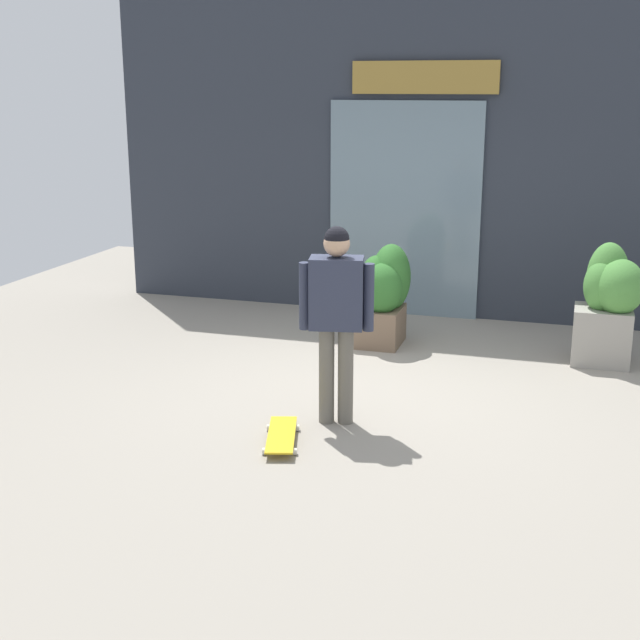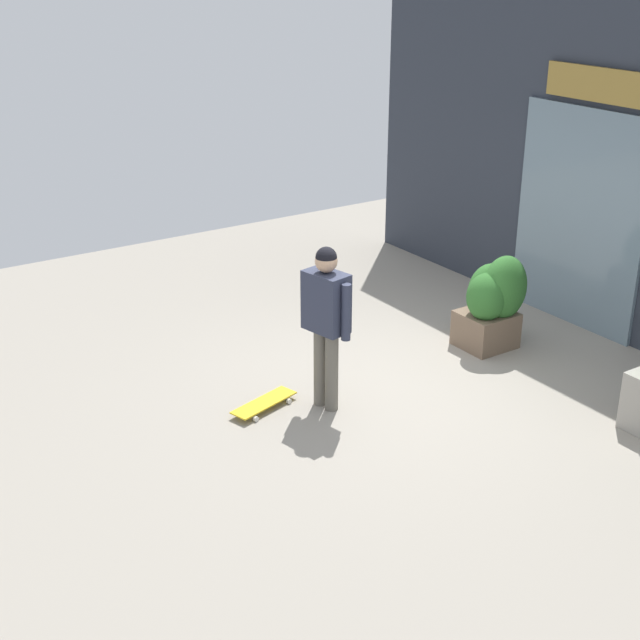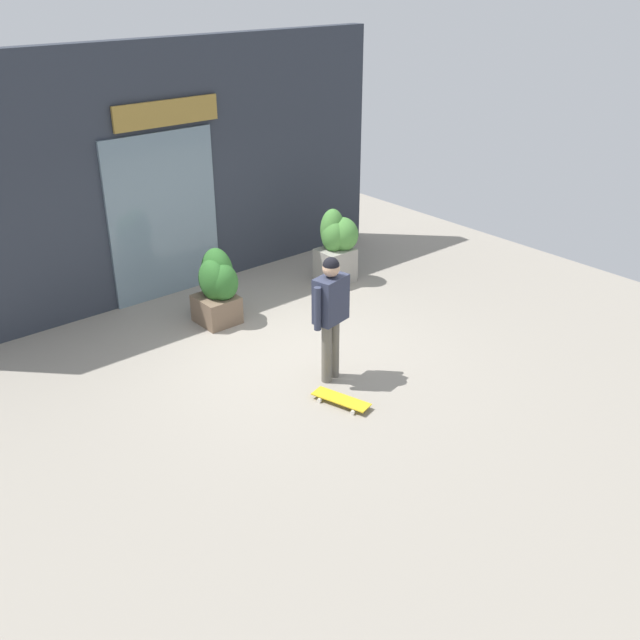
{
  "view_description": "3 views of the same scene",
  "coord_description": "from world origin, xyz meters",
  "px_view_note": "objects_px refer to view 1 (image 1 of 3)",
  "views": [
    {
      "loc": [
        1.82,
        -7.4,
        2.77
      ],
      "look_at": [
        -0.19,
        -0.78,
        0.88
      ],
      "focal_mm": 48.46,
      "sensor_mm": 36.0,
      "label": 1
    },
    {
      "loc": [
        6.45,
        -5.17,
        4.26
      ],
      "look_at": [
        -0.19,
        -0.78,
        0.88
      ],
      "focal_mm": 49.6,
      "sensor_mm": 36.0,
      "label": 2
    },
    {
      "loc": [
        -5.4,
        -6.91,
        4.86
      ],
      "look_at": [
        -0.19,
        -0.78,
        0.88
      ],
      "focal_mm": 40.91,
      "sensor_mm": 36.0,
      "label": 3
    }
  ],
  "objects_px": {
    "skateboarder": "(336,305)",
    "planter_box_left": "(608,300)",
    "skateboard": "(281,435)",
    "planter_box_right": "(382,293)"
  },
  "relations": [
    {
      "from": "skateboard",
      "to": "planter_box_right",
      "type": "relative_size",
      "value": 0.7
    },
    {
      "from": "skateboarder",
      "to": "skateboard",
      "type": "xyz_separation_m",
      "value": [
        -0.3,
        -0.54,
        -0.97
      ]
    },
    {
      "from": "skateboard",
      "to": "planter_box_left",
      "type": "distance_m",
      "value": 3.87
    },
    {
      "from": "skateboard",
      "to": "planter_box_left",
      "type": "height_order",
      "value": "planter_box_left"
    },
    {
      "from": "planter_box_left",
      "to": "planter_box_right",
      "type": "height_order",
      "value": "planter_box_left"
    },
    {
      "from": "skateboard",
      "to": "planter_box_left",
      "type": "xyz_separation_m",
      "value": [
        2.49,
        2.9,
        0.6
      ]
    },
    {
      "from": "skateboarder",
      "to": "planter_box_left",
      "type": "relative_size",
      "value": 1.35
    },
    {
      "from": "skateboard",
      "to": "skateboarder",
      "type": "bearing_deg",
      "value": 135.16
    },
    {
      "from": "skateboard",
      "to": "planter_box_right",
      "type": "xyz_separation_m",
      "value": [
        0.15,
        2.9,
        0.51
      ]
    },
    {
      "from": "skateboard",
      "to": "planter_box_right",
      "type": "bearing_deg",
      "value": 161.08
    }
  ]
}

